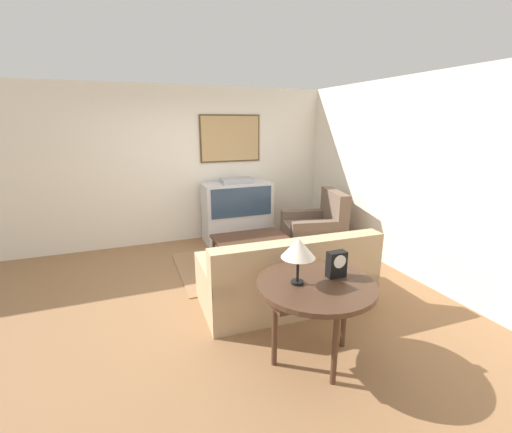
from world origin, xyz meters
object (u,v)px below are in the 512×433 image
object	(u,v)px
armchair	(315,231)
table_lamp	(298,249)
couch	(287,279)
console_table	(316,290)
mantel_clock	(336,264)
tv	(237,211)
coffee_table	(250,239)

from	to	relation	value
armchair	table_lamp	distance (m)	3.02
couch	armchair	xyz separation A→B (m)	(1.25, 1.46, 0.01)
console_table	table_lamp	world-z (taller)	table_lamp
table_lamp	mantel_clock	world-z (taller)	table_lamp
tv	table_lamp	size ratio (longest dim) A/B	2.96
armchair	coffee_table	distance (m)	1.26
armchair	table_lamp	bearing A→B (deg)	-21.80
armchair	coffee_table	bearing A→B (deg)	-69.72
console_table	table_lamp	xyz separation A→B (m)	(-0.16, 0.04, 0.39)
couch	coffee_table	world-z (taller)	couch
console_table	table_lamp	size ratio (longest dim) A/B	2.53
tv	armchair	bearing A→B (deg)	-40.59
console_table	mantel_clock	distance (m)	0.29
console_table	mantel_clock	size ratio (longest dim) A/B	4.37
armchair	tv	bearing A→B (deg)	-118.38
tv	console_table	xyz separation A→B (m)	(-0.39, -3.39, 0.15)
couch	table_lamp	world-z (taller)	table_lamp
console_table	mantel_clock	xyz separation A→B (m)	(0.22, 0.04, 0.19)
tv	console_table	size ratio (longest dim) A/B	1.17
armchair	mantel_clock	xyz separation A→B (m)	(-1.25, -2.42, 0.57)
tv	console_table	world-z (taller)	tv
console_table	coffee_table	bearing A→B (deg)	84.44
couch	console_table	world-z (taller)	couch
coffee_table	table_lamp	xyz separation A→B (m)	(-0.39, -2.24, 0.69)
tv	armchair	xyz separation A→B (m)	(1.08, -0.93, -0.23)
tv	console_table	distance (m)	3.41
armchair	coffee_table	world-z (taller)	armchair
couch	console_table	distance (m)	1.10
table_lamp	coffee_table	bearing A→B (deg)	80.25
armchair	mantel_clock	bearing A→B (deg)	-15.03
coffee_table	console_table	world-z (taller)	console_table
table_lamp	mantel_clock	bearing A→B (deg)	-0.17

